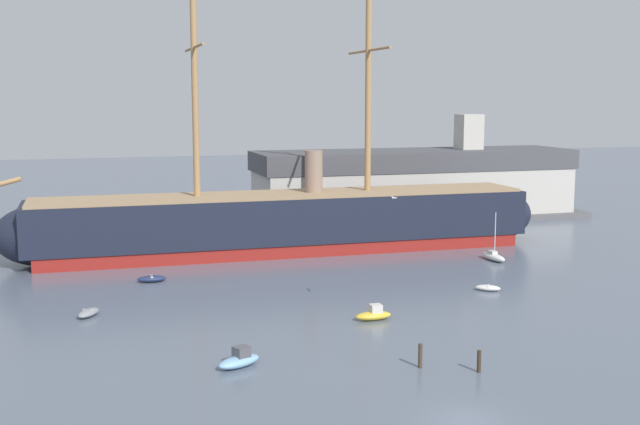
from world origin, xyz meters
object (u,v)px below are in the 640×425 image
Objects in this scene: tall_ship at (285,221)px; sailboat_alongside_stern at (493,256)px; mooring_piling_nearest at (420,356)px; seagull_in_flight at (394,198)px; dinghy_mid_right at (488,288)px; dinghy_alongside_bow at (152,279)px; dinghy_mid_left at (89,313)px; motorboat_far_right at (490,233)px; motorboat_foreground_left at (239,360)px; dockside_warehouse_right at (415,185)px; motorboat_near_centre at (374,315)px; mooring_piling_left_pair at (479,361)px.

tall_ship is 12.87× the size of sailboat_alongside_stern.
seagull_in_flight is at bearing 77.35° from mooring_piling_nearest.
dinghy_alongside_bow is (-28.54, 12.15, 0.05)m from dinghy_mid_right.
sailboat_alongside_stern is 3.29× the size of mooring_piling_nearest.
dinghy_mid_left is 53.72m from motorboat_far_right.
motorboat_far_right is 41.74m from seagull_in_flight.
motorboat_foreground_left is 11.62m from mooring_piling_nearest.
seagull_in_flight is (-18.94, -18.56, 9.18)m from sailboat_alongside_stern.
dockside_warehouse_right is at bearing 41.66° from dinghy_mid_left.
sailboat_alongside_stern is at bearing 41.50° from motorboat_near_centre.
mooring_piling_nearest is 64.40m from dockside_warehouse_right.
mooring_piling_nearest is 3.70m from mooring_piling_left_pair.
mooring_piling_nearest is at bearing -102.65° from seagull_in_flight.
sailboat_alongside_stern is at bearing 14.18° from dinghy_mid_left.
mooring_piling_nearest reaches higher than motorboat_foreground_left.
seagull_in_flight is at bearing -135.59° from sailboat_alongside_stern.
dinghy_alongside_bow is at bearing 179.72° from sailboat_alongside_stern.
motorboat_far_right is (13.86, 25.04, 0.26)m from dinghy_mid_right.
dinghy_alongside_bow is 35.88m from mooring_piling_left_pair.
tall_ship is at bearing 71.31° from motorboat_foreground_left.
sailboat_alongside_stern reaches higher than dinghy_mid_right.
seagull_in_flight is (-0.80, 12.58, 8.91)m from mooring_piling_left_pair.
dockside_warehouse_right is (39.49, 29.68, 4.56)m from dinghy_alongside_bow.
motorboat_near_centre is at bearing -49.65° from dinghy_alongside_bow.
tall_ship reaches higher than motorboat_far_right.
mooring_piling_left_pair is (-11.03, -19.16, 0.45)m from dinghy_mid_right.
motorboat_near_centre is 11.40m from mooring_piling_nearest.
sailboat_alongside_stern is (19.98, -11.02, -3.01)m from tall_ship.
mooring_piling_nearest reaches higher than mooring_piling_left_pair.
dinghy_mid_left is 60.88m from dockside_warehouse_right.
tall_ship is 30.39m from dockside_warehouse_right.
seagull_in_flight reaches higher than sailboat_alongside_stern.
sailboat_alongside_stern is 30.43m from dockside_warehouse_right.
motorboat_foreground_left is 17.80m from dinghy_mid_left.
dockside_warehouse_right reaches higher than dinghy_mid_left.
motorboat_near_centre reaches higher than dinghy_alongside_bow.
motorboat_far_right is (6.74, 13.06, 0.09)m from sailboat_alongside_stern.
dinghy_mid_right is (12.86, -23.00, -3.18)m from tall_ship.
dinghy_mid_right is (34.41, -1.48, -0.04)m from dinghy_mid_left.
tall_ship is 26.96m from motorboat_far_right.
dinghy_mid_right is at bearing 50.57° from mooring_piling_nearest.
mooring_piling_left_pair is (2.13, -13.20, 0.28)m from motorboat_near_centre.
dinghy_mid_right is (25.31, 13.81, -0.20)m from motorboat_foreground_left.
mooring_piling_nearest is (20.18, -18.79, 0.48)m from dinghy_mid_left.
tall_ship reaches higher than seagull_in_flight.
motorboat_foreground_left is 1.15× the size of motorboat_near_centre.
tall_ship reaches higher than motorboat_foreground_left.
motorboat_far_right is at bearing 26.01° from dinghy_mid_left.
mooring_piling_nearest is at bearing -123.56° from motorboat_far_right.
dinghy_mid_right is at bearing 28.62° from motorboat_foreground_left.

